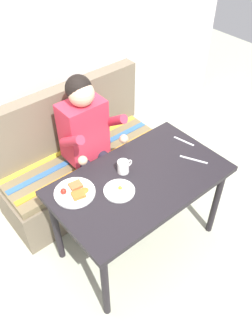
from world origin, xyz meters
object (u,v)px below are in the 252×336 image
object	(u,v)px
couch	(81,164)
plate_eggs	(120,191)
person	(89,136)
fork	(184,141)
table	(140,187)
coffee_mug	(124,166)
knife	(194,160)
plate_breakfast	(75,192)

from	to	relation	value
couch	plate_eggs	world-z (taller)	couch
person	fork	bearing A→B (deg)	-44.23
table	fork	world-z (taller)	fork
table	coffee_mug	bearing A→B (deg)	107.86
table	coffee_mug	world-z (taller)	coffee_mug
couch	knife	distance (m)	1.04
plate_breakfast	table	bearing A→B (deg)	-22.49
plate_eggs	coffee_mug	size ratio (longest dim) A/B	1.73
plate_breakfast	couch	bearing A→B (deg)	55.42
fork	knife	distance (m)	0.21
plate_breakfast	coffee_mug	size ratio (longest dim) A/B	2.25
table	plate_eggs	size ratio (longest dim) A/B	5.88
table	person	bearing A→B (deg)	90.17
coffee_mug	plate_eggs	bearing A→B (deg)	-137.34
plate_eggs	fork	xyz separation A→B (m)	(0.70, 0.09, -0.01)
couch	coffee_mug	size ratio (longest dim) A/B	12.20
couch	knife	world-z (taller)	couch
plate_breakfast	fork	distance (m)	0.93
person	plate_breakfast	bearing A→B (deg)	-134.19
plate_eggs	table	bearing A→B (deg)	0.95
plate_eggs	fork	world-z (taller)	plate_eggs
coffee_mug	couch	bearing A→B (deg)	86.31
person	couch	bearing A→B (deg)	89.44
fork	couch	bearing A→B (deg)	114.56
couch	plate_breakfast	world-z (taller)	couch
coffee_mug	plate_breakfast	bearing A→B (deg)	173.46
person	plate_eggs	size ratio (longest dim) A/B	5.94
plate_breakfast	knife	xyz separation A→B (m)	(0.83, -0.27, -0.01)
plate_eggs	plate_breakfast	bearing A→B (deg)	142.77
table	couch	xyz separation A→B (m)	(0.00, 0.76, -0.32)
plate_breakfast	knife	world-z (taller)	plate_breakfast
plate_breakfast	knife	bearing A→B (deg)	-18.25
couch	plate_breakfast	xyz separation A→B (m)	(-0.41, -0.59, 0.41)
plate_breakfast	person	bearing A→B (deg)	45.81
couch	person	distance (m)	0.45
person	knife	bearing A→B (deg)	-58.92
fork	coffee_mug	bearing A→B (deg)	162.99
fork	person	bearing A→B (deg)	123.08
coffee_mug	knife	bearing A→B (deg)	-26.73
knife	plate_breakfast	bearing A→B (deg)	134.73
person	coffee_mug	xyz separation A→B (m)	(-0.04, -0.46, 0.04)
table	knife	size ratio (longest dim) A/B	6.00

